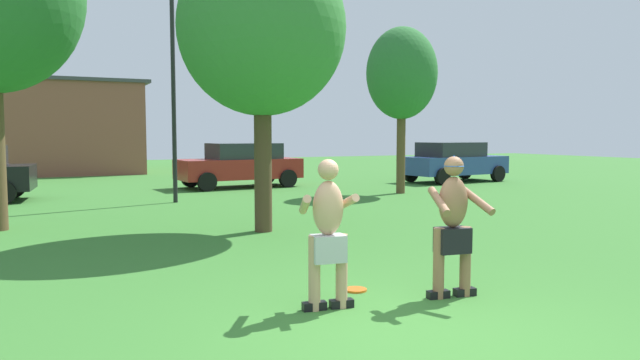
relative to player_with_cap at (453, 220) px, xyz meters
The scene contains 9 objects.
ground_plane 1.63m from the player_with_cap, 142.83° to the right, with size 80.00×80.00×0.00m, color #38752D.
player_with_cap is the anchor object (origin of this frame).
player_in_gray 1.52m from the player_with_cap, behind, with size 0.65×0.62×1.63m.
frisbee 1.45m from the player_with_cap, 140.07° to the left, with size 0.27×0.27×0.03m, color orange.
car_red_mid_lot 14.87m from the player_with_cap, 81.43° to the left, with size 4.42×2.28×1.58m.
car_blue_far_end 17.02m from the player_with_cap, 51.34° to the left, with size 4.46×2.39×1.58m.
lamp_post 11.36m from the player_with_cap, 94.62° to the left, with size 0.60×0.24×6.09m.
tree_behind_players 6.12m from the player_with_cap, 93.95° to the left, with size 3.21×3.21×5.60m.
tree_near_building 12.43m from the player_with_cap, 59.21° to the left, with size 2.26×2.26×5.29m.
Camera 1 is at (-3.21, -4.53, 1.89)m, focal length 32.77 mm.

